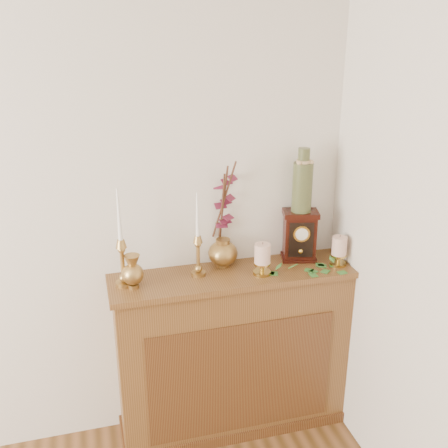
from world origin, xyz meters
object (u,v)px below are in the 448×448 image
object	(u,v)px
bud_vase	(133,272)
ceramic_vase	(302,184)
candlestick_center	(198,249)
mantel_clock	(300,236)
ginger_jar	(224,218)
candlestick_left	(122,255)

from	to	relation	value
bud_vase	ceramic_vase	bearing A→B (deg)	6.53
candlestick_center	bud_vase	world-z (taller)	candlestick_center
bud_vase	mantel_clock	xyz separation A→B (m)	(0.87, 0.10, 0.05)
ginger_jar	ceramic_vase	xyz separation A→B (m)	(0.39, -0.06, 0.16)
candlestick_center	ginger_jar	world-z (taller)	ginger_jar
mantel_clock	ceramic_vase	world-z (taller)	ceramic_vase
candlestick_center	ginger_jar	size ratio (longest dim) A/B	0.77
mantel_clock	ceramic_vase	size ratio (longest dim) A/B	0.82
candlestick_center	ceramic_vase	size ratio (longest dim) A/B	1.31
bud_vase	ginger_jar	bearing A→B (deg)	18.07
candlestick_center	ceramic_vase	bearing A→B (deg)	5.21
candlestick_center	mantel_clock	distance (m)	0.55
bud_vase	candlestick_center	bearing A→B (deg)	8.76
candlestick_center	ginger_jar	xyz separation A→B (m)	(0.16, 0.11, 0.11)
candlestick_left	candlestick_center	bearing A→B (deg)	2.18
candlestick_left	ceramic_vase	world-z (taller)	ceramic_vase
bud_vase	mantel_clock	distance (m)	0.88
bud_vase	mantel_clock	bearing A→B (deg)	6.38
ginger_jar	candlestick_center	bearing A→B (deg)	-146.02
candlestick_left	ceramic_vase	size ratio (longest dim) A/B	1.47
ceramic_vase	candlestick_center	bearing A→B (deg)	-174.79
candlestick_left	ceramic_vase	bearing A→B (deg)	4.01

